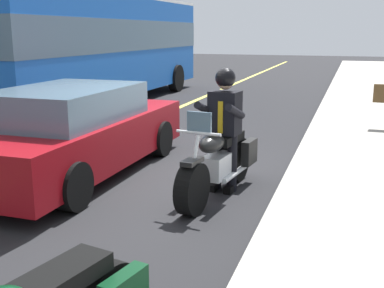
% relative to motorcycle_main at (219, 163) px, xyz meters
% --- Properties ---
extents(ground_plane, '(80.00, 80.00, 0.00)m').
position_rel_motorcycle_main_xyz_m(ground_plane, '(-0.54, -1.19, -0.45)').
color(ground_plane, black).
extents(lane_center_stripe, '(60.00, 0.16, 0.01)m').
position_rel_motorcycle_main_xyz_m(lane_center_stripe, '(-0.54, -3.19, -0.45)').
color(lane_center_stripe, '#E5DB4C').
rests_on(lane_center_stripe, ground_plane).
extents(motorcycle_main, '(2.22, 0.76, 1.26)m').
position_rel_motorcycle_main_xyz_m(motorcycle_main, '(0.00, 0.00, 0.00)').
color(motorcycle_main, black).
rests_on(motorcycle_main, ground_plane).
extents(rider_main, '(0.67, 0.60, 1.74)m').
position_rel_motorcycle_main_xyz_m(rider_main, '(-0.19, 0.02, 0.58)').
color(rider_main, black).
rests_on(rider_main, ground_plane).
extents(bus_near, '(11.05, 2.70, 3.30)m').
position_rel_motorcycle_main_xyz_m(bus_near, '(-7.20, -5.86, 1.42)').
color(bus_near, blue).
rests_on(bus_near, ground_plane).
extents(car_silver, '(4.60, 1.92, 1.40)m').
position_rel_motorcycle_main_xyz_m(car_silver, '(-0.20, -2.41, 0.24)').
color(car_silver, maroon).
rests_on(car_silver, ground_plane).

